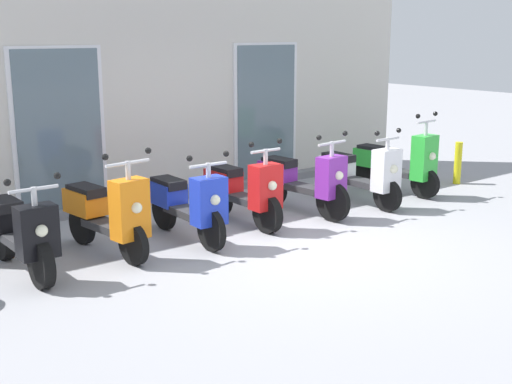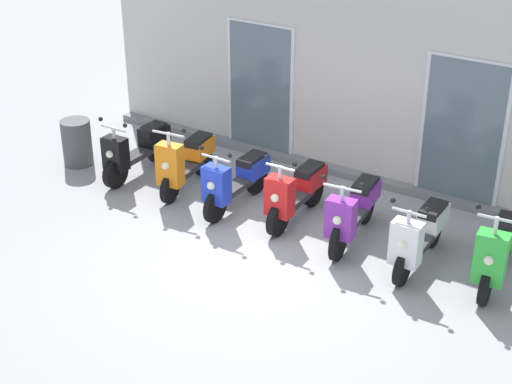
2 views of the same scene
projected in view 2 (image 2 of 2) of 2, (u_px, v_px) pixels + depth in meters
The scene contains 10 objects.
ground_plane at pixel (257, 254), 10.71m from camera, with size 40.00×40.00×0.00m, color #939399.
storefront_facade at pixel (361, 70), 12.19m from camera, with size 9.49×0.50×3.63m.
scooter_black at pixel (137, 149), 12.71m from camera, with size 0.56×1.61×1.14m.
scooter_orange at pixel (185, 161), 12.21m from camera, with size 0.61×1.52×1.26m.
scooter_blue at pixel (236, 179), 11.69m from camera, with size 0.56×1.61×1.15m.
scooter_red at pixel (296, 192), 11.35m from camera, with size 0.52×1.54×1.18m.
scooter_purple at pixel (354, 210), 10.82m from camera, with size 0.59×1.67×1.19m.
scooter_white at pixel (420, 235), 10.25m from camera, with size 0.52×1.58×1.16m.
scooter_green at pixel (497, 250), 9.89m from camera, with size 0.53×1.59×1.30m.
trash_bin at pixel (77, 142), 13.11m from camera, with size 0.49×0.49×0.78m, color #4C4C51.
Camera 2 is at (4.88, -7.71, 5.66)m, focal length 54.95 mm.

